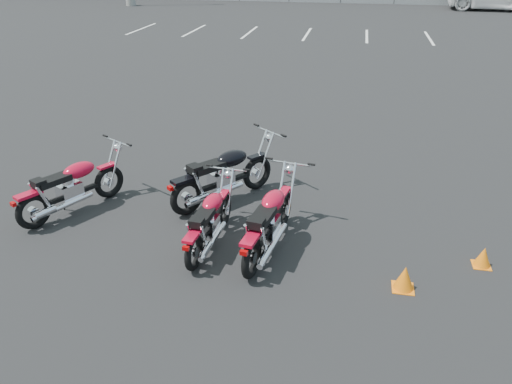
% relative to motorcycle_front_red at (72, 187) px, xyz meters
% --- Properties ---
extents(ground, '(120.00, 120.00, 0.00)m').
position_rel_motorcycle_front_red_xyz_m(ground, '(2.99, -0.51, -0.48)').
color(ground, black).
rests_on(ground, ground).
extents(motorcycle_front_red, '(1.39, 2.04, 1.05)m').
position_rel_motorcycle_front_red_xyz_m(motorcycle_front_red, '(0.00, 0.00, 0.00)').
color(motorcycle_front_red, black).
rests_on(motorcycle_front_red, ground).
extents(motorcycle_second_black, '(1.78, 2.05, 1.12)m').
position_rel_motorcycle_front_red_xyz_m(motorcycle_second_black, '(2.44, 0.90, 0.04)').
color(motorcycle_second_black, black).
rests_on(motorcycle_second_black, ground).
extents(motorcycle_third_red, '(0.74, 1.92, 0.94)m').
position_rel_motorcycle_front_red_xyz_m(motorcycle_third_red, '(2.61, -0.57, -0.05)').
color(motorcycle_third_red, black).
rests_on(motorcycle_third_red, ground).
extents(motorcycle_rear_red, '(0.83, 2.16, 1.06)m').
position_rel_motorcycle_front_red_xyz_m(motorcycle_rear_red, '(3.52, -0.51, 0.01)').
color(motorcycle_rear_red, black).
rests_on(motorcycle_rear_red, ground).
extents(training_cone_near, '(0.26, 0.26, 0.30)m').
position_rel_motorcycle_front_red_xyz_m(training_cone_near, '(6.63, -0.34, -0.32)').
color(training_cone_near, orange).
rests_on(training_cone_near, ground).
extents(training_cone_far, '(0.29, 0.29, 0.35)m').
position_rel_motorcycle_front_red_xyz_m(training_cone_far, '(5.47, -1.12, -0.30)').
color(training_cone_far, orange).
rests_on(training_cone_far, ground).
extents(parking_line_stripes, '(15.12, 4.00, 0.01)m').
position_rel_motorcycle_front_red_xyz_m(parking_line_stripes, '(0.49, 19.49, -0.47)').
color(parking_line_stripes, silver).
rests_on(parking_line_stripes, ground).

